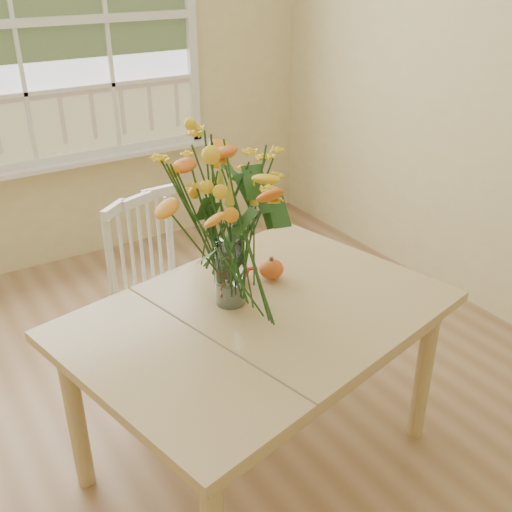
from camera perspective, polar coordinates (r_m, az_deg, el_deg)
floor at (r=2.63m, az=-4.46°, el=-20.08°), size 4.00×4.50×0.01m
wall_back at (r=3.98m, az=-21.72°, el=17.05°), size 4.00×0.02×2.70m
window at (r=3.92m, az=-22.07°, el=19.58°), size 2.42×0.12×1.74m
dining_table at (r=2.28m, az=0.27°, el=-7.20°), size 1.53×1.24×0.73m
windsor_chair at (r=2.87m, az=-9.32°, el=-2.65°), size 0.54×0.52×0.92m
flower_vase at (r=2.11m, az=-2.64°, el=4.46°), size 0.53×0.53×0.63m
pumpkin at (r=2.42m, az=1.46°, el=-1.32°), size 0.10×0.10×0.08m
turkey_figurine at (r=2.25m, az=-2.59°, el=-3.69°), size 0.09×0.09×0.10m
dark_gourd at (r=2.40m, az=-1.98°, el=-1.56°), size 0.13×0.09×0.08m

